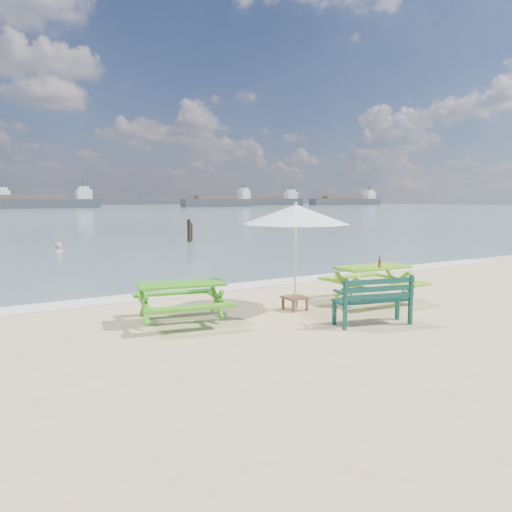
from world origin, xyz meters
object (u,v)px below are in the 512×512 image
patio_umbrella (296,215)px  beer_bottle (379,264)px  swimmer (58,260)px  picnic_table_right (373,284)px  side_table (295,303)px  picnic_table_left (181,304)px  park_bench (372,310)px

patio_umbrella → beer_bottle: (1.96, -0.47, -1.10)m
swimmer → beer_bottle: bearing=-75.4°
picnic_table_right → swimmer: (-4.04, 15.04, -0.78)m
picnic_table_right → patio_umbrella: (-2.02, 0.22, 1.61)m
side_table → patio_umbrella: (0.00, 0.00, 1.85)m
picnic_table_left → picnic_table_right: (4.47, -0.48, 0.02)m
picnic_table_right → swimmer: picnic_table_right is taller
side_table → picnic_table_right: bearing=-6.2°
picnic_table_left → side_table: (2.45, -0.26, -0.21)m
park_bench → swimmer: 16.75m
patio_umbrella → swimmer: patio_umbrella is taller
picnic_table_left → patio_umbrella: bearing=-6.1°
swimmer → picnic_table_left: bearing=-91.7°
picnic_table_right → side_table: 2.04m
picnic_table_right → beer_bottle: 0.57m
picnic_table_right → side_table: (-2.02, 0.22, -0.24)m
picnic_table_left → beer_bottle: bearing=-9.4°
picnic_table_right → park_bench: (-1.51, -1.51, -0.11)m
picnic_table_left → beer_bottle: 4.50m
picnic_table_left → park_bench: bearing=-33.9°
picnic_table_left → patio_umbrella: size_ratio=0.90×
park_bench → picnic_table_right: bearing=44.9°
park_bench → swimmer: park_bench is taller
picnic_table_right → beer_bottle: beer_bottle is taller
patio_umbrella → beer_bottle: patio_umbrella is taller
picnic_table_left → park_bench: park_bench is taller
side_table → patio_umbrella: size_ratio=0.20×
patio_umbrella → side_table: bearing=-93.6°
picnic_table_left → picnic_table_right: 4.49m
picnic_table_left → patio_umbrella: (2.45, -0.26, 1.63)m
picnic_table_right → side_table: size_ratio=4.36×
side_table → beer_bottle: 2.15m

